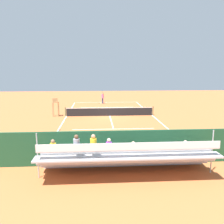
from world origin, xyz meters
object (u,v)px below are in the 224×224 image
object	(u,v)px
bleacher_stand	(125,157)
tennis_racket	(101,103)
tennis_ball_near	(110,104)
tennis_net	(110,112)
umpire_chair	(56,105)
equipment_bag	(151,156)
courtside_bench	(177,149)
tennis_player	(103,97)
line_judge	(59,144)

from	to	relation	value
bleacher_stand	tennis_racket	xyz separation A→B (m)	(0.75, -25.20, -0.92)
bleacher_stand	tennis_ball_near	distance (m)	24.33
tennis_net	umpire_chair	size ratio (longest dim) A/B	4.81
tennis_ball_near	tennis_net	bearing A→B (deg)	86.69
tennis_net	equipment_bag	xyz separation A→B (m)	(-1.78, 13.40, -0.32)
courtside_bench	bleacher_stand	bearing A→B (deg)	30.59
tennis_net	umpire_chair	xyz separation A→B (m)	(6.20, -0.10, 0.81)
umpire_chair	equipment_bag	bearing A→B (deg)	120.58
tennis_player	bleacher_stand	bearing A→B (deg)	91.03
tennis_racket	line_judge	size ratio (longest dim) A/B	0.30
bleacher_stand	equipment_bag	xyz separation A→B (m)	(-1.86, -1.96, -0.75)
bleacher_stand	tennis_racket	size ratio (longest dim) A/B	15.51
tennis_ball_near	line_judge	distance (m)	22.54
bleacher_stand	tennis_player	xyz separation A→B (m)	(0.45, -25.17, 0.08)
equipment_bag	tennis_player	bearing A→B (deg)	-84.30
tennis_ball_near	line_judge	size ratio (longest dim) A/B	0.03
tennis_player	tennis_racket	bearing A→B (deg)	-5.91
bleacher_stand	umpire_chair	distance (m)	16.62
equipment_bag	tennis_player	world-z (taller)	tennis_player
bleacher_stand	umpire_chair	xyz separation A→B (m)	(6.11, -15.45, 0.38)
tennis_player	line_judge	xyz separation A→B (m)	(3.24, 22.97, 0.00)
bleacher_stand	courtside_bench	bearing A→B (deg)	-149.41
umpire_chair	tennis_ball_near	xyz separation A→B (m)	(-6.72, -8.86, -1.28)
umpire_chair	line_judge	size ratio (longest dim) A/B	1.11
tennis_net	tennis_ball_near	bearing A→B (deg)	-93.31
tennis_player	tennis_net	bearing A→B (deg)	93.16
courtside_bench	tennis_racket	distance (m)	23.52
tennis_net	tennis_ball_near	world-z (taller)	tennis_net
tennis_player	line_judge	distance (m)	23.20
umpire_chair	equipment_bag	size ratio (longest dim) A/B	2.38
tennis_racket	tennis_ball_near	bearing A→B (deg)	146.62
tennis_ball_near	tennis_player	bearing A→B (deg)	-39.18
courtside_bench	equipment_bag	xyz separation A→B (m)	(1.66, 0.13, -0.38)
tennis_net	equipment_bag	world-z (taller)	tennis_net
tennis_racket	courtside_bench	bearing A→B (deg)	100.48
tennis_net	tennis_racket	xyz separation A→B (m)	(0.84, -9.85, -0.49)
tennis_net	line_judge	bearing A→B (deg)	73.96
courtside_bench	line_judge	world-z (taller)	line_judge
tennis_net	tennis_player	xyz separation A→B (m)	(0.54, -9.82, 0.51)
bleacher_stand	line_judge	world-z (taller)	bleacher_stand
tennis_player	tennis_ball_near	xyz separation A→B (m)	(-1.06, 0.86, -0.98)
tennis_racket	line_judge	bearing A→B (deg)	82.71
courtside_bench	equipment_bag	world-z (taller)	courtside_bench
tennis_racket	tennis_ball_near	xyz separation A→B (m)	(-1.36, 0.89, 0.02)
bleacher_stand	equipment_bag	distance (m)	2.80
bleacher_stand	courtside_bench	distance (m)	4.11
tennis_player	tennis_racket	distance (m)	1.04
tennis_ball_near	tennis_racket	bearing A→B (deg)	-33.38
courtside_bench	tennis_player	bearing A→B (deg)	-80.22
courtside_bench	tennis_ball_near	world-z (taller)	courtside_bench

